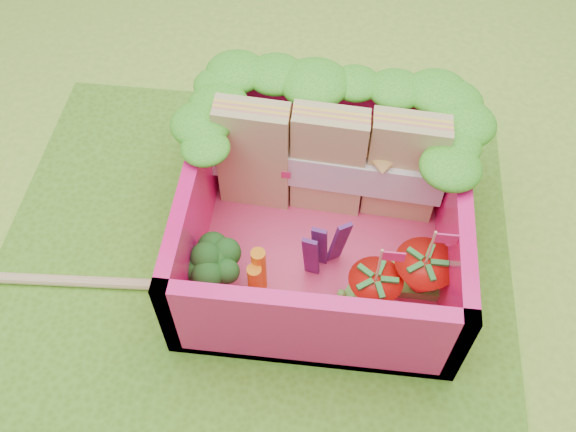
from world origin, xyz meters
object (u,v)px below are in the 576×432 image
(strawberry_right, at_px, (421,278))
(sandwich_stack, at_px, (329,162))
(strawberry_left, at_px, (373,293))
(broccoli, at_px, (212,261))
(chopsticks, at_px, (69,281))
(bento_box, at_px, (323,216))

(strawberry_right, bearing_deg, sandwich_stack, 132.47)
(strawberry_left, bearing_deg, sandwich_stack, 112.94)
(sandwich_stack, bearing_deg, broccoli, -131.64)
(broccoli, distance_m, chopsticks, 0.76)
(broccoli, xyz_separation_m, strawberry_left, (0.75, -0.05, -0.06))
(bento_box, xyz_separation_m, chopsticks, (-1.22, -0.35, -0.25))
(strawberry_right, bearing_deg, chopsticks, -176.54)
(broccoli, distance_m, strawberry_right, 0.97)
(bento_box, bearing_deg, strawberry_right, -27.30)
(bento_box, relative_size, chopsticks, 0.56)
(sandwich_stack, distance_m, chopsticks, 1.41)
(bento_box, bearing_deg, sandwich_stack, 88.92)
(strawberry_left, bearing_deg, chopsticks, -179.61)
(strawberry_left, distance_m, strawberry_right, 0.23)
(sandwich_stack, relative_size, strawberry_right, 2.22)
(strawberry_left, height_order, chopsticks, strawberry_left)
(strawberry_left, distance_m, chopsticks, 1.49)
(strawberry_right, relative_size, chopsticks, 0.23)
(broccoli, relative_size, strawberry_left, 0.71)
(broccoli, height_order, chopsticks, broccoli)
(broccoli, distance_m, strawberry_left, 0.76)
(strawberry_left, bearing_deg, broccoli, 176.16)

